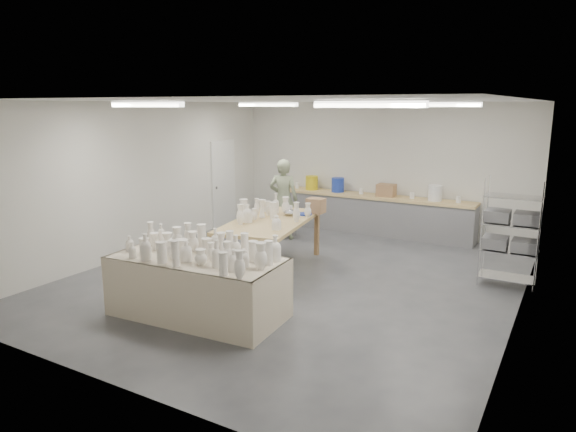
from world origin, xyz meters
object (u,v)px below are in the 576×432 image
Objects in this scene: potter at (284,199)px; red_stool at (290,223)px; drying_table at (198,284)px; work_table at (274,219)px.

potter reaches higher than red_stool.
drying_table reaches higher than red_stool.
red_stool is at bearing 102.60° from work_table.
potter reaches higher than drying_table.
work_table is (-0.23, 2.42, 0.45)m from drying_table.
potter is at bearing 105.39° from work_table.
drying_table is 4.52m from potter.
red_stool is (-0.93, 2.21, -0.62)m from work_table.
work_table reaches higher than red_stool.
potter is at bearing -90.00° from red_stool.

